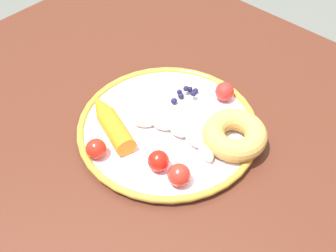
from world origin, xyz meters
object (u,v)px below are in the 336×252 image
object	(u,v)px
tomato_extra	(158,161)
carrot_orange	(110,121)
plate	(168,127)
tomato_near	(179,175)
banana	(178,131)
donut	(235,135)
tomato_mid	(96,149)
blueberry_pile	(185,93)
tomato_far	(224,92)
dining_table	(163,151)

from	to	relation	value
tomato_extra	carrot_orange	bearing A→B (deg)	176.91
plate	carrot_orange	size ratio (longest dim) A/B	2.18
tomato_near	tomato_extra	world-z (taller)	tomato_near
banana	donut	bearing A→B (deg)	34.98
donut	banana	bearing A→B (deg)	-145.02
banana	carrot_orange	xyz separation A→B (m)	(-0.10, -0.06, 0.00)
banana	donut	xyz separation A→B (m)	(0.08, 0.05, 0.01)
plate	tomato_mid	size ratio (longest dim) A/B	9.42
blueberry_pile	tomato_far	bearing A→B (deg)	38.65
donut	tomato_near	xyz separation A→B (m)	(-0.01, -0.12, -0.00)
plate	tomato_far	size ratio (longest dim) A/B	9.02
plate	banana	world-z (taller)	banana
dining_table	tomato_extra	distance (m)	0.17
carrot_orange	donut	xyz separation A→B (m)	(0.17, 0.12, 0.00)
plate	banana	xyz separation A→B (m)	(0.03, -0.01, 0.02)
tomato_near	tomato_mid	size ratio (longest dim) A/B	1.09
blueberry_pile	tomato_mid	bearing A→B (deg)	-93.57
dining_table	donut	bearing A→B (deg)	12.29
carrot_orange	tomato_near	size ratio (longest dim) A/B	3.99
tomato_extra	plate	bearing A→B (deg)	123.52
plate	banana	distance (m)	0.03
dining_table	carrot_orange	xyz separation A→B (m)	(-0.04, -0.09, 0.12)
dining_table	plate	xyz separation A→B (m)	(0.03, -0.02, 0.10)
tomato_near	tomato_mid	xyz separation A→B (m)	(-0.13, -0.05, -0.00)
plate	dining_table	bearing A→B (deg)	150.12
carrot_orange	tomato_far	size ratio (longest dim) A/B	4.15
donut	tomato_far	bearing A→B (deg)	136.55
dining_table	plate	bearing A→B (deg)	-29.88
carrot_orange	tomato_extra	distance (m)	0.12
carrot_orange	tomato_far	bearing A→B (deg)	62.68
carrot_orange	tomato_near	xyz separation A→B (m)	(0.16, -0.01, 0.00)
plate	tomato_extra	world-z (taller)	tomato_extra
dining_table	plate	distance (m)	0.11
banana	tomato_near	distance (m)	0.09
tomato_far	donut	bearing A→B (deg)	-43.45
dining_table	banana	bearing A→B (deg)	-22.06
tomato_near	tomato_extra	distance (m)	0.04
blueberry_pile	tomato_near	xyz separation A→B (m)	(0.12, -0.15, 0.01)
banana	plate	bearing A→B (deg)	167.36
dining_table	banana	xyz separation A→B (m)	(0.06, -0.02, 0.12)
donut	blueberry_pile	xyz separation A→B (m)	(-0.13, 0.03, -0.01)
dining_table	tomato_near	xyz separation A→B (m)	(0.12, -0.09, 0.13)
tomato_mid	tomato_extra	size ratio (longest dim) A/B	0.97
banana	tomato_near	world-z (taller)	tomato_near
carrot_orange	tomato_extra	world-z (taller)	same
banana	donut	world-z (taller)	donut
donut	dining_table	bearing A→B (deg)	-167.71
banana	blueberry_pile	xyz separation A→B (m)	(-0.06, 0.08, -0.00)
blueberry_pile	tomato_extra	xyz separation A→B (m)	(0.08, -0.15, 0.01)
blueberry_pile	carrot_orange	bearing A→B (deg)	-106.35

